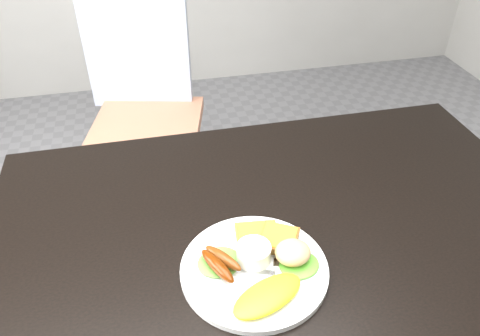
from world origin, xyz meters
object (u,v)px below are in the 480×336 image
(dining_chair, at_px, (147,127))
(person, at_px, (115,114))
(plate, at_px, (254,269))
(dining_table, at_px, (282,234))

(dining_chair, height_order, person, person)
(dining_chair, distance_m, person, 0.48)
(person, distance_m, plate, 0.72)
(dining_chair, xyz_separation_m, plate, (0.16, -1.05, 0.31))
(dining_table, bearing_deg, dining_chair, 104.73)
(person, bearing_deg, dining_table, 128.30)
(person, bearing_deg, dining_chair, -94.42)
(plate, bearing_deg, person, 110.24)
(dining_chair, bearing_deg, person, -88.99)
(dining_table, xyz_separation_m, person, (-0.33, 0.58, 0.00))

